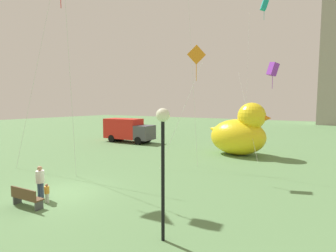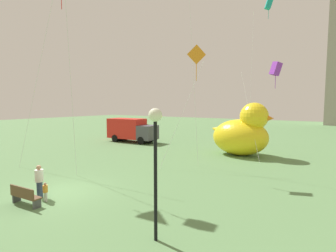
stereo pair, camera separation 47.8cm
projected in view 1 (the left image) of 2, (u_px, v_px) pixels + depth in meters
ground_plane at (64, 193)px, 13.02m from camera, size 140.00×140.00×0.00m
park_bench at (26, 197)px, 11.26m from camera, size 1.73×0.62×0.90m
person_adult at (40, 181)px, 12.26m from camera, size 0.40×0.40×1.63m
person_child at (47, 192)px, 11.75m from camera, size 0.23×0.23×0.92m
giant_inflatable_duck at (240, 133)px, 22.83m from camera, size 5.76×3.70×4.77m
lamppost at (163, 141)px, 8.25m from camera, size 0.45×0.45×4.50m
box_truck at (128, 130)px, 30.65m from camera, size 6.42×2.78×2.85m
kite_purple at (273, 70)px, 21.86m from camera, size 3.68×3.60×8.32m
kite_teal at (264, 6)px, 29.72m from camera, size 2.63×3.36×16.95m
kite_orange at (195, 59)px, 16.58m from camera, size 3.01×3.23×8.51m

